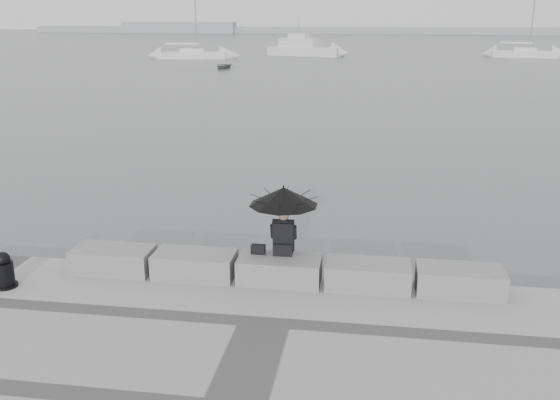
% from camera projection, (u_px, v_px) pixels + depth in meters
% --- Properties ---
extents(ground, '(360.00, 360.00, 0.00)m').
position_uv_depth(ground, '(283.00, 295.00, 12.74)').
color(ground, '#494C4F').
rests_on(ground, ground).
extents(stone_block_far_left, '(1.60, 0.80, 0.50)m').
position_uv_depth(stone_block_far_left, '(113.00, 260.00, 12.58)').
color(stone_block_far_left, slate).
rests_on(stone_block_far_left, promenade).
extents(stone_block_left, '(1.60, 0.80, 0.50)m').
position_uv_depth(stone_block_left, '(195.00, 265.00, 12.34)').
color(stone_block_left, slate).
rests_on(stone_block_left, promenade).
extents(stone_block_centre, '(1.60, 0.80, 0.50)m').
position_uv_depth(stone_block_centre, '(280.00, 270.00, 12.09)').
color(stone_block_centre, slate).
rests_on(stone_block_centre, promenade).
extents(stone_block_right, '(1.60, 0.80, 0.50)m').
position_uv_depth(stone_block_right, '(368.00, 275.00, 11.85)').
color(stone_block_right, slate).
rests_on(stone_block_right, promenade).
extents(stone_block_far_right, '(1.60, 0.80, 0.50)m').
position_uv_depth(stone_block_far_right, '(460.00, 281.00, 11.61)').
color(stone_block_far_right, slate).
rests_on(stone_block_far_right, promenade).
extents(seated_person, '(1.34, 1.34, 1.39)m').
position_uv_depth(seated_person, '(283.00, 203.00, 11.94)').
color(seated_person, black).
rests_on(seated_person, stone_block_centre).
extents(bag, '(0.27, 0.16, 0.18)m').
position_uv_depth(bag, '(258.00, 249.00, 12.22)').
color(bag, black).
rests_on(bag, stone_block_centre).
extents(mooring_bollard, '(0.45, 0.45, 0.72)m').
position_uv_depth(mooring_bollard, '(4.00, 272.00, 11.85)').
color(mooring_bollard, black).
rests_on(mooring_bollard, promenade).
extents(distant_landmass, '(180.00, 8.00, 2.80)m').
position_uv_depth(distant_landmass, '(339.00, 30.00, 159.81)').
color(distant_landmass, '#949699').
rests_on(distant_landmass, ground).
extents(sailboat_left, '(8.45, 3.40, 12.90)m').
position_uv_depth(sailboat_left, '(193.00, 54.00, 75.98)').
color(sailboat_left, white).
rests_on(sailboat_left, ground).
extents(sailboat_right, '(7.89, 3.82, 12.90)m').
position_uv_depth(sailboat_right, '(525.00, 53.00, 77.81)').
color(sailboat_right, white).
rests_on(sailboat_right, ground).
extents(motor_cruiser, '(10.00, 5.34, 4.50)m').
position_uv_depth(motor_cruiser, '(305.00, 49.00, 80.56)').
color(motor_cruiser, white).
rests_on(motor_cruiser, ground).
extents(dinghy, '(2.95, 1.64, 0.47)m').
position_uv_depth(dinghy, '(223.00, 66.00, 62.98)').
color(dinghy, gray).
rests_on(dinghy, ground).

